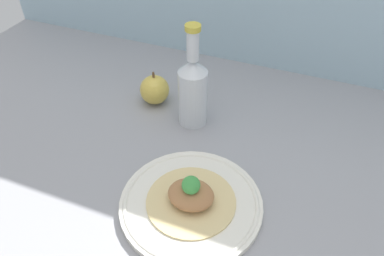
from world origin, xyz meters
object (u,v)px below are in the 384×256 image
Objects in this scene: plate at (191,203)px; apple at (155,90)px; plated_food at (191,196)px; cider_bottle at (193,89)px.

plate is 35.66cm from apple.
apple reaches higher than plated_food.
apple is at bearing 163.10° from cider_bottle.
plated_food is (0.00, 0.00, 2.37)cm from plate.
plated_food is 1.93× the size of apple.
plate is 3.07× the size of apple.
plated_food is 0.69× the size of cider_bottle.
apple is (-21.47, 28.33, 0.54)cm from plated_food.
plated_food reaches higher than plate.
cider_bottle reaches higher than plate.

